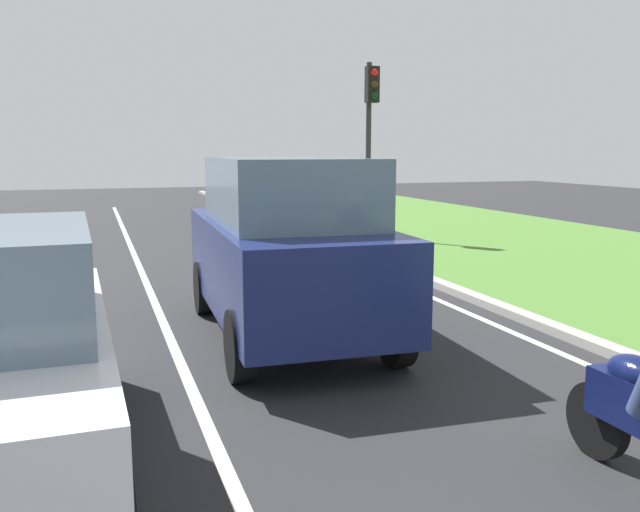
{
  "coord_description": "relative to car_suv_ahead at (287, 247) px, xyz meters",
  "views": [
    {
      "loc": [
        -1.55,
        1.2,
        2.39
      ],
      "look_at": [
        0.84,
        8.24,
        1.2
      ],
      "focal_mm": 37.78,
      "sensor_mm": 36.0,
      "label": 1
    }
  ],
  "objects": [
    {
      "name": "ground_plane",
      "position": [
        -0.74,
        4.73,
        -1.17
      ],
      "size": [
        60.0,
        60.0,
        0.0
      ],
      "primitive_type": "plane",
      "color": "#262628"
    },
    {
      "name": "traffic_light_near_right",
      "position": [
        4.58,
        8.17,
        1.99
      ],
      "size": [
        0.32,
        0.5,
        4.56
      ],
      "color": "#2D2D2D",
      "rests_on": "ground"
    },
    {
      "name": "car_suv_ahead",
      "position": [
        0.0,
        0.0,
        0.0
      ],
      "size": [
        2.11,
        4.57,
        2.28
      ],
      "rotation": [
        0.0,
        0.0,
        -0.04
      ],
      "color": "navy",
      "rests_on": "ground"
    },
    {
      "name": "grass_verge_right",
      "position": [
        7.76,
        4.73,
        -1.14
      ],
      "size": [
        9.0,
        48.0,
        0.06
      ],
      "primitive_type": "cube",
      "color": "#47752D",
      "rests_on": "ground"
    },
    {
      "name": "lane_line_center",
      "position": [
        -1.44,
        4.73,
        -1.16
      ],
      "size": [
        0.12,
        32.0,
        0.01
      ],
      "primitive_type": "cube",
      "color": "silver",
      "rests_on": "ground"
    },
    {
      "name": "lane_line_right_edge",
      "position": [
        2.86,
        4.73,
        -1.16
      ],
      "size": [
        0.12,
        32.0,
        0.01
      ],
      "primitive_type": "cube",
      "color": "silver",
      "rests_on": "ground"
    },
    {
      "name": "curb_right",
      "position": [
        3.36,
        4.73,
        -1.11
      ],
      "size": [
        0.24,
        48.0,
        0.12
      ],
      "primitive_type": "cube",
      "color": "#9E9B93",
      "rests_on": "ground"
    }
  ]
}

